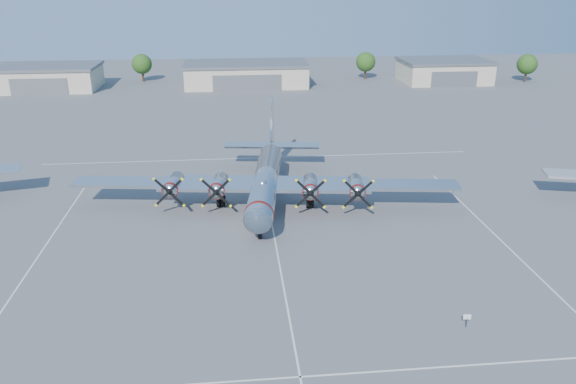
{
  "coord_description": "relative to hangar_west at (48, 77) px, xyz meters",
  "views": [
    {
      "loc": [
        -3.79,
        -51.2,
        24.12
      ],
      "look_at": [
        1.77,
        2.86,
        3.2
      ],
      "focal_mm": 35.0,
      "sensor_mm": 36.0,
      "label": 1
    }
  ],
  "objects": [
    {
      "name": "hangar_center",
      "position": [
        45.0,
        -0.0,
        -0.0
      ],
      "size": [
        28.6,
        14.6,
        5.4
      ],
      "color": "#B5AA90",
      "rests_on": "ground"
    },
    {
      "name": "info_placard",
      "position": [
        57.82,
        -99.74,
        -1.95
      ],
      "size": [
        0.57,
        0.11,
        1.09
      ],
      "rotation": [
        0.0,
        0.0,
        -0.12
      ],
      "color": "black",
      "rests_on": "ground"
    },
    {
      "name": "main_bomber_b29",
      "position": [
        44.86,
        -73.45,
        -2.71
      ],
      "size": [
        45.68,
        34.18,
        9.35
      ],
      "primitive_type": null,
      "rotation": [
        0.0,
        0.0,
        -0.13
      ],
      "color": "silver",
      "rests_on": "ground"
    },
    {
      "name": "ground",
      "position": [
        45.0,
        -81.96,
        -2.71
      ],
      "size": [
        260.0,
        260.0,
        0.0
      ],
      "primitive_type": "plane",
      "color": "#555557",
      "rests_on": "ground"
    },
    {
      "name": "hangar_west",
      "position": [
        0.0,
        0.0,
        0.0
      ],
      "size": [
        22.6,
        14.6,
        5.4
      ],
      "color": "#B5AA90",
      "rests_on": "ground"
    },
    {
      "name": "tree_east",
      "position": [
        75.0,
        6.04,
        1.51
      ],
      "size": [
        4.8,
        4.8,
        6.64
      ],
      "color": "#382619",
      "rests_on": "ground"
    },
    {
      "name": "parking_lines",
      "position": [
        45.0,
        -83.71,
        -2.71
      ],
      "size": [
        60.0,
        50.08,
        0.01
      ],
      "color": "silver",
      "rests_on": "ground"
    },
    {
      "name": "tree_west",
      "position": [
        20.0,
        8.04,
        1.51
      ],
      "size": [
        4.8,
        4.8,
        6.64
      ],
      "color": "#382619",
      "rests_on": "ground"
    },
    {
      "name": "hangar_east",
      "position": [
        93.0,
        0.0,
        0.0
      ],
      "size": [
        20.6,
        14.6,
        5.4
      ],
      "color": "#B5AA90",
      "rests_on": "ground"
    },
    {
      "name": "tree_far_east",
      "position": [
        113.0,
        -1.96,
        1.51
      ],
      "size": [
        4.8,
        4.8,
        6.64
      ],
      "color": "#382619",
      "rests_on": "ground"
    }
  ]
}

